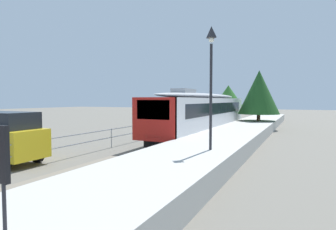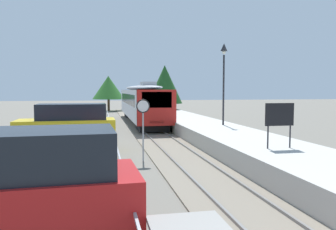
# 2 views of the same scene
# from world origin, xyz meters

# --- Properties ---
(ground_plane) EXTENTS (160.00, 160.00, 0.00)m
(ground_plane) POSITION_xyz_m (-3.00, 22.00, 0.00)
(ground_plane) COLOR #6B665B
(track_rails) EXTENTS (3.20, 60.00, 0.14)m
(track_rails) POSITION_xyz_m (0.00, 22.00, 0.03)
(track_rails) COLOR slate
(track_rails) RESTS_ON ground
(commuter_train) EXTENTS (2.82, 18.15, 3.74)m
(commuter_train) POSITION_xyz_m (0.00, 29.54, 2.14)
(commuter_train) COLOR silver
(commuter_train) RESTS_ON track_rails
(station_platform) EXTENTS (3.90, 60.00, 0.90)m
(station_platform) POSITION_xyz_m (3.25, 22.00, 0.45)
(station_platform) COLOR #B7B5AD
(station_platform) RESTS_ON ground
(platform_lamp_mid_platform) EXTENTS (0.34, 0.34, 5.35)m
(platform_lamp_mid_platform) POSITION_xyz_m (4.10, 18.41, 4.62)
(platform_lamp_mid_platform) COLOR #232328
(platform_lamp_mid_platform) RESTS_ON station_platform
(parked_van_yellow) EXTENTS (4.93, 2.04, 2.51)m
(parked_van_yellow) POSITION_xyz_m (-5.52, 15.17, 1.29)
(parked_van_yellow) COLOR gold
(parked_van_yellow) RESTS_ON ground
(tree_behind_carpark) EXTENTS (4.85, 4.85, 5.35)m
(tree_behind_carpark) POSITION_xyz_m (-2.74, 49.37, 3.58)
(tree_behind_carpark) COLOR brown
(tree_behind_carpark) RESTS_ON ground
(tree_behind_station_far) EXTENTS (4.18, 4.18, 6.14)m
(tree_behind_station_far) POSITION_xyz_m (3.57, 36.64, 3.88)
(tree_behind_station_far) COLOR brown
(tree_behind_station_far) RESTS_ON ground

